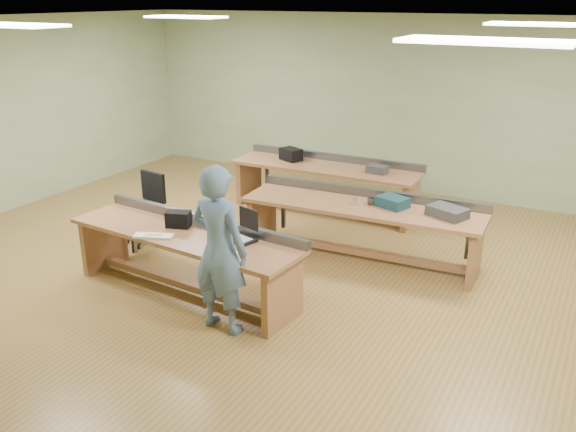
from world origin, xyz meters
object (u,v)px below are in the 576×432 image
at_px(workbench_front, 186,248).
at_px(mug, 371,201).
at_px(task_chair, 146,218).
at_px(workbench_mid, 363,218).
at_px(parts_bin_grey, 447,212).
at_px(drinks_can, 354,201).
at_px(person, 219,250).
at_px(laptop_base, 241,240).
at_px(workbench_back, 326,177).
at_px(parts_bin_teal, 392,202).
at_px(camera_bag, 179,219).

height_order(workbench_front, mug, workbench_front).
bearing_deg(task_chair, workbench_mid, 26.53).
relative_size(parts_bin_grey, drinks_can, 4.27).
xyz_separation_m(person, laptop_base, (-0.11, 0.57, -0.12)).
relative_size(workbench_back, parts_bin_teal, 8.13).
bearing_deg(task_chair, laptop_base, -13.64).
relative_size(workbench_front, camera_bag, 10.86).
bearing_deg(person, task_chair, -30.41).
distance_m(workbench_front, mug, 2.45).
relative_size(camera_bag, parts_bin_teal, 0.73).
relative_size(workbench_mid, person, 1.78).
bearing_deg(parts_bin_grey, parts_bin_teal, 177.64).
height_order(workbench_back, camera_bag, camera_bag).
xyz_separation_m(workbench_mid, workbench_back, (-1.23, 1.47, -0.00)).
distance_m(workbench_mid, camera_bag, 2.39).
relative_size(workbench_mid, parts_bin_grey, 6.92).
distance_m(workbench_front, parts_bin_teal, 2.65).
bearing_deg(laptop_base, task_chair, 174.03).
xyz_separation_m(workbench_front, parts_bin_grey, (2.47, 1.94, 0.25)).
xyz_separation_m(workbench_front, laptop_base, (0.70, 0.08, 0.21)).
relative_size(person, parts_bin_grey, 3.88).
relative_size(person, camera_bag, 6.49).
distance_m(workbench_back, laptop_base, 3.33).
bearing_deg(laptop_base, parts_bin_teal, 76.89).
bearing_deg(workbench_back, mug, -48.81).
distance_m(person, camera_bag, 1.15).
height_order(workbench_front, workbench_mid, same).
distance_m(laptop_base, parts_bin_teal, 2.16).
distance_m(workbench_front, task_chair, 1.75).
bearing_deg(camera_bag, person, -50.61).
height_order(workbench_mid, camera_bag, camera_bag).
bearing_deg(person, workbench_front, -28.77).
distance_m(camera_bag, task_chair, 1.62).
distance_m(workbench_mid, mug, 0.25).
distance_m(laptop_base, drinks_can, 1.81).
bearing_deg(person, drinks_can, -100.27).
bearing_deg(mug, task_chair, -161.74).
relative_size(camera_bag, parts_bin_grey, 0.60).
bearing_deg(laptop_base, workbench_front, -157.24).
bearing_deg(drinks_can, workbench_front, -126.31).
bearing_deg(mug, parts_bin_grey, 0.46).
height_order(laptop_base, drinks_can, drinks_can).
xyz_separation_m(workbench_back, parts_bin_grey, (2.29, -1.42, 0.25)).
height_order(laptop_base, parts_bin_grey, parts_bin_grey).
relative_size(person, parts_bin_teal, 4.75).
relative_size(workbench_front, person, 1.67).
xyz_separation_m(workbench_back, task_chair, (-1.63, -2.40, -0.20)).
distance_m(workbench_back, mug, 1.96).
relative_size(person, task_chair, 1.80).
xyz_separation_m(workbench_front, drinks_can, (1.32, 1.79, 0.25)).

